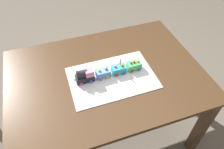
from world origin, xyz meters
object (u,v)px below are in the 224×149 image
Objects in this scene: birthday_candle at (120,62)px; cake_car_caboose_turquoise at (119,69)px; cake_car_flatbed_mint_green at (134,65)px; cake_car_hopper_sky_blue at (103,73)px; dining_table at (106,84)px; cake_locomotive at (85,76)px.

cake_car_caboose_turquoise is at bearing -180.00° from birthday_candle.
cake_car_flatbed_mint_green is at bearing -0.00° from birthday_candle.
cake_car_caboose_turquoise is (0.12, 0.00, 0.00)m from cake_car_hopper_sky_blue.
cake_car_flatbed_mint_green reaches higher than dining_table.
cake_locomotive is 0.37m from cake_car_flatbed_mint_green.
cake_car_caboose_turquoise and cake_car_flatbed_mint_green have the same top height.
cake_car_caboose_turquoise is (0.09, -0.01, 0.14)m from dining_table.
cake_car_flatbed_mint_green is (0.36, -0.00, -0.02)m from cake_locomotive.
cake_locomotive is at bearing 180.00° from cake_car_caboose_turquoise.
dining_table is 0.25m from cake_car_flatbed_mint_green.
cake_car_hopper_sky_blue is at bearing -180.00° from birthday_candle.
cake_car_hopper_sky_blue and cake_car_caboose_turquoise have the same top height.
cake_car_caboose_turquoise is 0.12m from cake_car_flatbed_mint_green.
cake_car_hopper_sky_blue is at bearing 180.00° from cake_car_caboose_turquoise.
cake_car_caboose_turquoise is at bearing -9.05° from dining_table.
cake_locomotive reaches higher than cake_car_flatbed_mint_green.
cake_car_hopper_sky_blue reaches higher than dining_table.
cake_car_hopper_sky_blue is (-0.02, -0.01, 0.14)m from dining_table.
cake_car_hopper_sky_blue is 0.15m from birthday_candle.
cake_car_flatbed_mint_green is (0.12, 0.00, 0.00)m from cake_car_caboose_turquoise.
cake_car_hopper_sky_blue is 1.00× the size of cake_car_flatbed_mint_green.
dining_table is at bearing 31.34° from cake_car_hopper_sky_blue.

